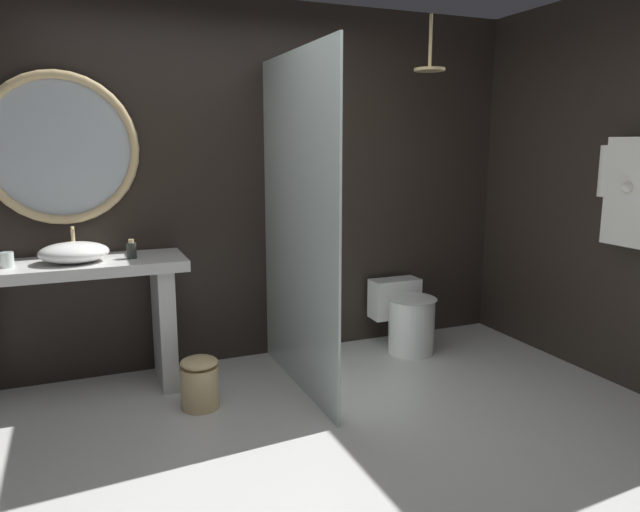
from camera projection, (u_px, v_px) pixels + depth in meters
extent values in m
plane|color=silver|center=(326.00, 487.00, 2.80)|extent=(5.76, 5.76, 0.00)
cube|color=black|center=(224.00, 186.00, 4.28)|extent=(4.80, 0.10, 2.60)
cube|color=black|center=(593.00, 187.00, 4.13)|extent=(0.10, 2.47, 2.60)
cube|color=silver|center=(69.00, 267.00, 3.67)|extent=(1.41, 0.52, 0.07)
cube|color=silver|center=(164.00, 325.00, 3.96)|extent=(0.10, 0.44, 0.81)
ellipsoid|color=white|center=(74.00, 252.00, 3.63)|extent=(0.41, 0.34, 0.13)
cylinder|color=#D6B77F|center=(73.00, 242.00, 3.76)|extent=(0.02, 0.02, 0.20)
cylinder|color=#D6B77F|center=(72.00, 230.00, 3.68)|extent=(0.02, 0.13, 0.02)
cylinder|color=silver|center=(7.00, 260.00, 3.49)|extent=(0.08, 0.08, 0.09)
cylinder|color=#282D28|center=(132.00, 251.00, 3.76)|extent=(0.06, 0.06, 0.10)
cylinder|color=#D6B77F|center=(131.00, 241.00, 3.75)|extent=(0.03, 0.03, 0.02)
torus|color=#D6B77F|center=(60.00, 149.00, 3.75)|extent=(0.97, 0.06, 0.97)
cylinder|color=#B2BCC1|center=(60.00, 149.00, 3.75)|extent=(0.88, 0.01, 0.88)
cube|color=silver|center=(297.00, 226.00, 3.78)|extent=(0.02, 1.33, 2.17)
cylinder|color=#D6B77F|center=(430.00, 41.00, 4.20)|extent=(0.02, 0.02, 0.37)
cylinder|color=#D6B77F|center=(429.00, 70.00, 4.24)|extent=(0.22, 0.22, 0.02)
cube|color=silver|center=(635.00, 192.00, 3.66)|extent=(0.12, 0.37, 0.67)
cylinder|color=silver|center=(609.00, 171.00, 3.82)|extent=(0.12, 0.12, 0.33)
sphere|color=silver|center=(627.00, 187.00, 3.62)|extent=(0.07, 0.07, 0.07)
cylinder|color=white|center=(411.00, 326.00, 4.57)|extent=(0.35, 0.35, 0.42)
ellipsoid|color=white|center=(412.00, 298.00, 4.52)|extent=(0.37, 0.41, 0.02)
cube|color=white|center=(395.00, 298.00, 4.78)|extent=(0.40, 0.18, 0.31)
cylinder|color=#D6B77F|center=(200.00, 387.00, 3.62)|extent=(0.23, 0.23, 0.26)
ellipsoid|color=#D6B77F|center=(199.00, 363.00, 3.59)|extent=(0.23, 0.23, 0.07)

